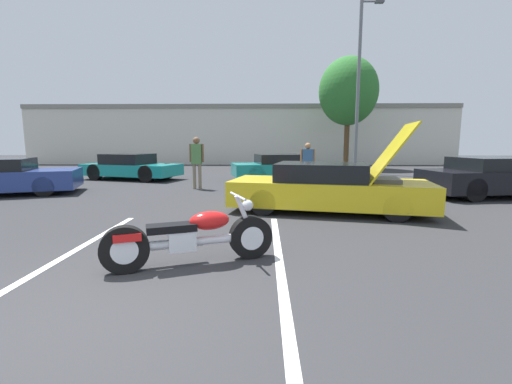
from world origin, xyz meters
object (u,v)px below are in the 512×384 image
(light_pole, at_px, (360,81))
(parked_car_mid_right_row, at_px, (283,167))
(show_car_hood_open, at_px, (329,188))
(parked_car_left_row, at_px, (1,177))
(parked_car_right_row, at_px, (493,178))
(motorcycle, at_px, (191,237))
(spectator_near_motorcycle, at_px, (308,162))
(spectator_by_show_car, at_px, (197,158))
(parked_car_mid_left_row, at_px, (131,167))
(tree_background, at_px, (348,91))

(light_pole, bearing_deg, parked_car_mid_right_row, -139.06)
(light_pole, height_order, show_car_hood_open, light_pole)
(parked_car_left_row, distance_m, parked_car_right_row, 15.49)
(light_pole, xyz_separation_m, motorcycle, (-6.02, -14.23, -4.46))
(light_pole, relative_size, spectator_near_motorcycle, 5.40)
(spectator_near_motorcycle, distance_m, spectator_by_show_car, 3.94)
(parked_car_left_row, distance_m, spectator_by_show_car, 6.22)
(spectator_near_motorcycle, xyz_separation_m, spectator_by_show_car, (-3.94, 0.13, 0.14))
(parked_car_mid_right_row, xyz_separation_m, parked_car_mid_left_row, (-6.85, 0.11, -0.00))
(tree_background, relative_size, parked_car_right_row, 1.55)
(tree_background, relative_size, spectator_by_show_car, 3.70)
(spectator_near_motorcycle, bearing_deg, tree_background, 69.57)
(light_pole, xyz_separation_m, parked_car_left_row, (-13.44, -8.08, -4.29))
(motorcycle, bearing_deg, spectator_by_show_car, 79.29)
(parked_car_mid_right_row, height_order, parked_car_left_row, parked_car_left_row)
(tree_background, distance_m, spectator_by_show_car, 12.84)
(motorcycle, xyz_separation_m, spectator_near_motorcycle, (2.53, 7.53, 0.59))
(show_car_hood_open, height_order, parked_car_mid_right_row, show_car_hood_open)
(motorcycle, height_order, parked_car_mid_left_row, parked_car_mid_left_row)
(light_pole, height_order, motorcycle, light_pole)
(spectator_by_show_car, bearing_deg, tree_background, 51.92)
(tree_background, distance_m, parked_car_mid_left_row, 13.67)
(light_pole, distance_m, show_car_hood_open, 11.85)
(parked_car_mid_right_row, bearing_deg, light_pole, 27.81)
(motorcycle, distance_m, spectator_by_show_car, 7.82)
(spectator_near_motorcycle, bearing_deg, show_car_hood_open, -89.13)
(tree_background, xyz_separation_m, parked_car_left_row, (-13.61, -11.20, -4.19))
(parked_car_mid_right_row, height_order, spectator_near_motorcycle, spectator_near_motorcycle)
(parked_car_left_row, relative_size, parked_car_right_row, 1.07)
(parked_car_mid_left_row, xyz_separation_m, spectator_by_show_car, (3.60, -3.06, 0.56))
(parked_car_right_row, bearing_deg, motorcycle, -151.82)
(parked_car_mid_right_row, bearing_deg, show_car_hood_open, -96.97)
(motorcycle, bearing_deg, tree_background, 49.24)
(motorcycle, distance_m, parked_car_right_row, 10.15)
(parked_car_mid_left_row, distance_m, spectator_near_motorcycle, 8.19)
(tree_background, bearing_deg, spectator_by_show_car, -128.08)
(parked_car_left_row, bearing_deg, parked_car_right_row, -18.77)
(show_car_hood_open, bearing_deg, parked_car_right_row, 35.62)
(parked_car_mid_left_row, bearing_deg, parked_car_left_row, -101.40)
(parked_car_mid_left_row, bearing_deg, tree_background, 47.11)
(show_car_hood_open, bearing_deg, spectator_by_show_car, 147.32)
(tree_background, bearing_deg, light_pole, -93.08)
(parked_car_mid_right_row, relative_size, parked_car_left_row, 1.00)
(tree_background, height_order, parked_car_left_row, tree_background)
(show_car_hood_open, xyz_separation_m, spectator_near_motorcycle, (-0.06, 3.79, 0.40))
(parked_car_mid_right_row, relative_size, spectator_by_show_car, 2.57)
(parked_car_mid_right_row, bearing_deg, parked_car_right_row, -48.74)
(tree_background, distance_m, parked_car_left_row, 18.12)
(parked_car_right_row, bearing_deg, show_car_hood_open, -165.34)
(motorcycle, relative_size, parked_car_right_row, 0.51)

